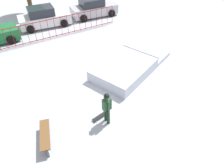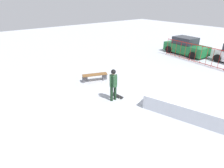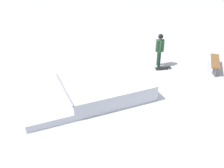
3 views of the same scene
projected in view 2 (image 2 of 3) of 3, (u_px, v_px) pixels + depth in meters
The scene contains 7 objects.
ground_plane at pixel (165, 96), 10.43m from camera, with size 60.00×60.00×0.00m, color #B2B7C1.
skate_ramp at pixel (199, 105), 8.96m from camera, with size 5.92×4.06×0.74m.
skater at pixel (113, 83), 9.63m from camera, with size 0.40×0.44×1.73m.
skateboard at pixel (117, 95), 10.34m from camera, with size 0.82×0.32×0.09m.
perimeter_fence at pixel (223, 60), 13.93m from camera, with size 10.55×1.02×1.50m.
park_bench at pixel (95, 76), 12.18m from camera, with size 0.94×1.64×0.48m.
parked_car_green at pixel (186, 47), 17.95m from camera, with size 4.23×2.20×1.60m.
Camera 2 is at (5.38, -8.02, 4.95)m, focal length 30.24 mm.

